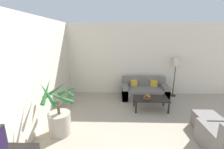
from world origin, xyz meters
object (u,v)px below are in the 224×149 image
(sofa_loveseat, at_px, (144,91))
(ottoman, at_px, (207,122))
(apple_green, at_px, (147,95))
(orange_fruit, at_px, (149,96))
(potted_palm, at_px, (59,117))
(apple_red, at_px, (146,97))
(floor_lamp, at_px, (176,65))
(coffee_table, at_px, (151,99))
(fruit_bowl, at_px, (147,98))

(sofa_loveseat, relative_size, ottoman, 2.98)
(apple_green, relative_size, orange_fruit, 1.00)
(sofa_loveseat, distance_m, ottoman, 2.25)
(potted_palm, height_order, apple_green, potted_palm)
(sofa_loveseat, bearing_deg, apple_red, -98.07)
(floor_lamp, bearing_deg, apple_red, -136.20)
(sofa_loveseat, relative_size, coffee_table, 1.55)
(ottoman, bearing_deg, coffee_table, 139.71)
(potted_palm, height_order, floor_lamp, floor_lamp)
(sofa_loveseat, height_order, apple_red, sofa_loveseat)
(potted_palm, height_order, orange_fruit, potted_palm)
(ottoman, bearing_deg, floor_lamp, 91.39)
(potted_palm, relative_size, sofa_loveseat, 0.81)
(fruit_bowl, distance_m, apple_green, 0.09)
(sofa_loveseat, height_order, ottoman, sofa_loveseat)
(floor_lamp, bearing_deg, apple_green, -137.55)
(coffee_table, relative_size, ottoman, 1.92)
(fruit_bowl, bearing_deg, potted_palm, -152.60)
(sofa_loveseat, bearing_deg, fruit_bowl, -95.57)
(apple_green, bearing_deg, orange_fruit, -50.75)
(coffee_table, bearing_deg, ottoman, -40.29)
(fruit_bowl, bearing_deg, ottoman, -35.41)
(potted_palm, xyz_separation_m, fruit_bowl, (2.26, 1.17, -0.02))
(orange_fruit, relative_size, ottoman, 0.14)
(coffee_table, bearing_deg, potted_palm, -152.70)
(apple_green, bearing_deg, coffee_table, -0.47)
(fruit_bowl, distance_m, orange_fruit, 0.08)
(sofa_loveseat, xyz_separation_m, fruit_bowl, (-0.10, -0.98, 0.14))
(coffee_table, relative_size, fruit_bowl, 4.18)
(apple_red, bearing_deg, orange_fruit, 15.99)
(sofa_loveseat, relative_size, fruit_bowl, 6.48)
(floor_lamp, distance_m, ottoman, 2.35)
(coffee_table, relative_size, orange_fruit, 13.26)
(orange_fruit, bearing_deg, fruit_bowl, 174.89)
(sofa_loveseat, xyz_separation_m, floor_lamp, (1.14, 0.22, 0.95))
(coffee_table, xyz_separation_m, ottoman, (1.16, -0.98, -0.14))
(potted_palm, relative_size, apple_red, 17.93)
(ottoman, bearing_deg, fruit_bowl, 144.59)
(coffee_table, distance_m, apple_green, 0.19)
(potted_palm, distance_m, sofa_loveseat, 3.19)
(coffee_table, bearing_deg, apple_red, -151.49)
(potted_palm, distance_m, coffee_table, 2.69)
(floor_lamp, bearing_deg, ottoman, -88.61)
(floor_lamp, xyz_separation_m, ottoman, (0.05, -2.12, -1.02))
(coffee_table, relative_size, apple_green, 13.24)
(coffee_table, height_order, apple_green, apple_green)
(sofa_loveseat, height_order, apple_green, sofa_loveseat)
(floor_lamp, relative_size, orange_fruit, 18.55)
(ottoman, bearing_deg, apple_red, 146.60)
(apple_green, xyz_separation_m, ottoman, (1.29, -0.98, -0.27))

